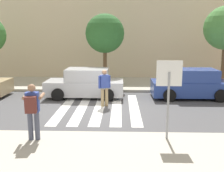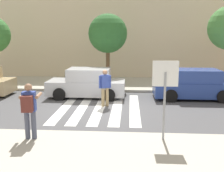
# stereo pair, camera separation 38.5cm
# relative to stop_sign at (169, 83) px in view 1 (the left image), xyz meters

# --- Properties ---
(ground_plane) EXTENTS (120.00, 120.00, 0.00)m
(ground_plane) POSITION_rel_stop_sign_xyz_m (-2.41, 3.71, -1.89)
(ground_plane) COLOR #4C4C4F
(sidewalk_far) EXTENTS (60.00, 4.80, 0.14)m
(sidewalk_far) POSITION_rel_stop_sign_xyz_m (-2.41, 9.71, -1.82)
(sidewalk_far) COLOR #B2AD9E
(sidewalk_far) RESTS_ON ground
(building_facade_far) EXTENTS (56.00, 4.00, 6.05)m
(building_facade_far) POSITION_rel_stop_sign_xyz_m (-2.41, 14.11, 1.13)
(building_facade_far) COLOR beige
(building_facade_far) RESTS_ON ground
(crosswalk_stripe_0) EXTENTS (0.44, 5.20, 0.01)m
(crosswalk_stripe_0) POSITION_rel_stop_sign_xyz_m (-4.01, 3.91, -1.88)
(crosswalk_stripe_0) COLOR silver
(crosswalk_stripe_0) RESTS_ON ground
(crosswalk_stripe_1) EXTENTS (0.44, 5.20, 0.01)m
(crosswalk_stripe_1) POSITION_rel_stop_sign_xyz_m (-3.21, 3.91, -1.88)
(crosswalk_stripe_1) COLOR silver
(crosswalk_stripe_1) RESTS_ON ground
(crosswalk_stripe_2) EXTENTS (0.44, 5.20, 0.01)m
(crosswalk_stripe_2) POSITION_rel_stop_sign_xyz_m (-2.41, 3.91, -1.88)
(crosswalk_stripe_2) COLOR silver
(crosswalk_stripe_2) RESTS_ON ground
(crosswalk_stripe_3) EXTENTS (0.44, 5.20, 0.01)m
(crosswalk_stripe_3) POSITION_rel_stop_sign_xyz_m (-1.61, 3.91, -1.88)
(crosswalk_stripe_3) COLOR silver
(crosswalk_stripe_3) RESTS_ON ground
(crosswalk_stripe_4) EXTENTS (0.44, 5.20, 0.01)m
(crosswalk_stripe_4) POSITION_rel_stop_sign_xyz_m (-0.81, 3.91, -1.88)
(crosswalk_stripe_4) COLOR silver
(crosswalk_stripe_4) RESTS_ON ground
(stop_sign) EXTENTS (0.76, 0.08, 2.41)m
(stop_sign) POSITION_rel_stop_sign_xyz_m (0.00, 0.00, 0.00)
(stop_sign) COLOR gray
(stop_sign) RESTS_ON sidewalk_near
(photographer_with_backpack) EXTENTS (0.64, 0.89, 1.72)m
(photographer_with_backpack) POSITION_rel_stop_sign_xyz_m (-4.05, -0.26, -0.72)
(photographer_with_backpack) COLOR #474C60
(photographer_with_backpack) RESTS_ON sidewalk_near
(pedestrian_crossing) EXTENTS (0.55, 0.36, 1.72)m
(pedestrian_crossing) POSITION_rel_stop_sign_xyz_m (-2.18, 4.21, -0.91)
(pedestrian_crossing) COLOR tan
(pedestrian_crossing) RESTS_ON ground
(parked_car_silver) EXTENTS (4.10, 1.92, 1.55)m
(parked_car_silver) POSITION_rel_stop_sign_xyz_m (-3.31, 6.01, -1.16)
(parked_car_silver) COLOR #B7BABF
(parked_car_silver) RESTS_ON ground
(parked_car_blue) EXTENTS (4.10, 1.92, 1.55)m
(parked_car_blue) POSITION_rel_stop_sign_xyz_m (2.33, 6.01, -1.16)
(parked_car_blue) COLOR #284293
(parked_car_blue) RESTS_ON ground
(street_tree_center) EXTENTS (2.41, 2.41, 4.46)m
(street_tree_center) POSITION_rel_stop_sign_xyz_m (-2.43, 8.77, 1.49)
(street_tree_center) COLOR brown
(street_tree_center) RESTS_ON sidewalk_far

